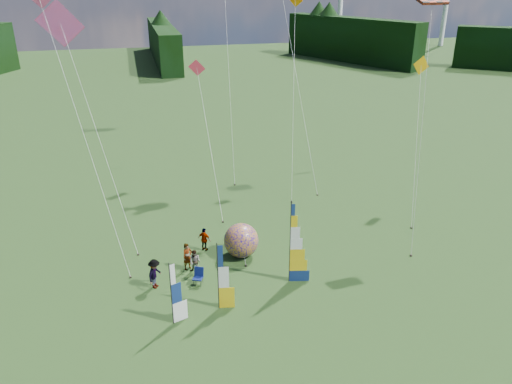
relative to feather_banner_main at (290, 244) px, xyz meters
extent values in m
plane|color=#2A481C|center=(-0.74, -2.93, -2.52)|extent=(220.00, 220.00, 0.00)
sphere|color=#0F006F|center=(-2.09, 3.56, -1.41)|extent=(2.50, 2.50, 2.22)
imported|color=#66594C|center=(-5.62, 2.83, -1.65)|extent=(0.75, 0.67, 1.74)
imported|color=#66594C|center=(-5.23, 2.33, -1.77)|extent=(0.80, 0.71, 1.49)
imported|color=#66594C|center=(-7.68, 1.29, -1.61)|extent=(0.99, 1.23, 1.83)
imported|color=#66594C|center=(-4.27, 4.80, -1.72)|extent=(0.97, 0.91, 1.61)
camera|label=1|loc=(-7.91, -23.69, 14.14)|focal=35.00mm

